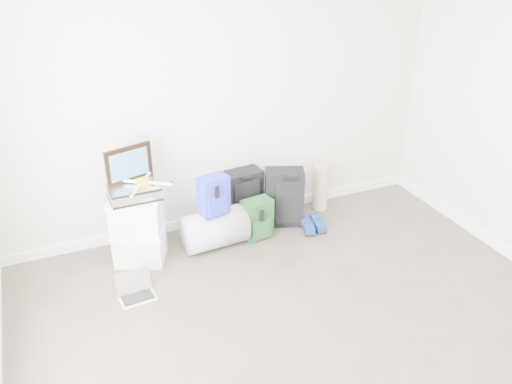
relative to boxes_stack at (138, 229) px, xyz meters
name	(u,v)px	position (x,y,z in m)	size (l,w,h in m)	color
room_envelope	(371,158)	(0.99, -2.08, 1.39)	(4.52, 5.02, 2.71)	silver
boxes_stack	(138,229)	(0.00, 0.00, 0.00)	(0.57, 0.53, 0.66)	silver
briefcase	(134,191)	(0.00, 0.00, 0.39)	(0.43, 0.32, 0.13)	#B2B2B7
painting	(129,164)	(0.00, 0.10, 0.62)	(0.43, 0.15, 0.33)	black
drone	(142,182)	(0.08, -0.02, 0.48)	(0.48, 0.48, 0.05)	gold
duffel_bag	(214,229)	(0.72, -0.05, -0.14)	(0.38, 0.38, 0.61)	#94969C
blue_backpack	(214,196)	(0.72, -0.08, 0.23)	(0.30, 0.25, 0.38)	#1B21B0
large_suitcase	(243,198)	(1.14, 0.26, -0.03)	(0.41, 0.29, 0.60)	black
green_backpack	(257,219)	(1.17, -0.06, -0.13)	(0.32, 0.25, 0.41)	#14391B
carry_on	(285,198)	(1.54, 0.08, -0.03)	(0.44, 0.37, 0.61)	black
shoes	(313,226)	(1.76, -0.16, -0.29)	(0.27, 0.28, 0.09)	black
rolled_rug	(320,187)	(2.04, 0.22, -0.08)	(0.17, 0.17, 0.51)	tan
laptop	(136,291)	(-0.16, -0.54, -0.28)	(0.32, 0.24, 0.22)	silver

